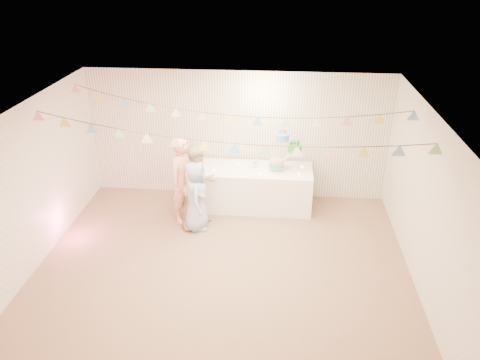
# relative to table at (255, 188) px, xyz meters

# --- Properties ---
(floor) EXTENTS (6.00, 6.00, 0.00)m
(floor) POSITION_rel_table_xyz_m (-0.40, -1.99, -0.41)
(floor) COLOR brown
(floor) RESTS_ON ground
(ceiling) EXTENTS (6.00, 6.00, 0.00)m
(ceiling) POSITION_rel_table_xyz_m (-0.40, -1.99, 2.19)
(ceiling) COLOR white
(ceiling) RESTS_ON ground
(back_wall) EXTENTS (6.00, 6.00, 0.00)m
(back_wall) POSITION_rel_table_xyz_m (-0.40, 0.51, 0.89)
(back_wall) COLOR white
(back_wall) RESTS_ON ground
(front_wall) EXTENTS (6.00, 6.00, 0.00)m
(front_wall) POSITION_rel_table_xyz_m (-0.40, -4.49, 0.89)
(front_wall) COLOR white
(front_wall) RESTS_ON ground
(left_wall) EXTENTS (5.00, 5.00, 0.00)m
(left_wall) POSITION_rel_table_xyz_m (-3.40, -1.99, 0.89)
(left_wall) COLOR white
(left_wall) RESTS_ON ground
(right_wall) EXTENTS (5.00, 5.00, 0.00)m
(right_wall) POSITION_rel_table_xyz_m (2.60, -1.99, 0.89)
(right_wall) COLOR white
(right_wall) RESTS_ON ground
(table) EXTENTS (2.19, 0.88, 0.82)m
(table) POSITION_rel_table_xyz_m (0.00, 0.00, 0.00)
(table) COLOR white
(table) RESTS_ON floor
(cake_stand) EXTENTS (0.68, 0.40, 0.76)m
(cake_stand) POSITION_rel_table_xyz_m (0.55, 0.05, 0.72)
(cake_stand) COLOR silver
(cake_stand) RESTS_ON table
(cake_bottom) EXTENTS (0.31, 0.31, 0.15)m
(cake_bottom) POSITION_rel_table_xyz_m (0.40, -0.01, 0.43)
(cake_bottom) COLOR #29C0BA
(cake_bottom) RESTS_ON cake_stand
(cake_middle) EXTENTS (0.27, 0.27, 0.22)m
(cake_middle) POSITION_rel_table_xyz_m (0.73, 0.14, 0.70)
(cake_middle) COLOR green
(cake_middle) RESTS_ON cake_stand
(cake_top_tier) EXTENTS (0.25, 0.25, 0.19)m
(cake_top_tier) POSITION_rel_table_xyz_m (0.49, 0.02, 0.97)
(cake_top_tier) COLOR #4D99F2
(cake_top_tier) RESTS_ON cake_stand
(platter) EXTENTS (0.31, 0.31, 0.02)m
(platter) POSITION_rel_table_xyz_m (-0.54, -0.05, 0.35)
(platter) COLOR white
(platter) RESTS_ON table
(posy) EXTENTS (0.15, 0.15, 0.17)m
(posy) POSITION_rel_table_xyz_m (-0.02, 0.05, 0.43)
(posy) COLOR white
(posy) RESTS_ON table
(person_adult_a) EXTENTS (0.68, 0.72, 1.65)m
(person_adult_a) POSITION_rel_table_xyz_m (-1.27, -0.64, 0.42)
(person_adult_a) COLOR #FBA283
(person_adult_a) RESTS_ON floor
(person_adult_b) EXTENTS (0.96, 0.98, 1.59)m
(person_adult_b) POSITION_rel_table_xyz_m (-0.97, -0.81, 0.38)
(person_adult_b) COLOR tan
(person_adult_b) RESTS_ON floor
(person_child) EXTENTS (0.53, 0.72, 1.34)m
(person_child) POSITION_rel_table_xyz_m (-1.02, -0.92, 0.26)
(person_child) COLOR #99AED8
(person_child) RESTS_ON floor
(bunting_back) EXTENTS (5.60, 1.10, 0.40)m
(bunting_back) POSITION_rel_table_xyz_m (-0.40, -0.89, 1.94)
(bunting_back) COLOR pink
(bunting_back) RESTS_ON ceiling
(bunting_front) EXTENTS (5.60, 0.90, 0.36)m
(bunting_front) POSITION_rel_table_xyz_m (-0.40, -2.19, 1.91)
(bunting_front) COLOR #72A5E5
(bunting_front) RESTS_ON ceiling
(tealight_0) EXTENTS (0.04, 0.04, 0.03)m
(tealight_0) POSITION_rel_table_xyz_m (-0.80, -0.15, 0.43)
(tealight_0) COLOR #FFD88C
(tealight_0) RESTS_ON table
(tealight_1) EXTENTS (0.04, 0.04, 0.03)m
(tealight_1) POSITION_rel_table_xyz_m (-0.35, 0.18, 0.43)
(tealight_1) COLOR #FFD88C
(tealight_1) RESTS_ON table
(tealight_2) EXTENTS (0.04, 0.04, 0.03)m
(tealight_2) POSITION_rel_table_xyz_m (0.10, -0.22, 0.43)
(tealight_2) COLOR #FFD88C
(tealight_2) RESTS_ON table
(tealight_3) EXTENTS (0.04, 0.04, 0.03)m
(tealight_3) POSITION_rel_table_xyz_m (0.35, 0.22, 0.43)
(tealight_3) COLOR #FFD88C
(tealight_3) RESTS_ON table
(tealight_4) EXTENTS (0.04, 0.04, 0.03)m
(tealight_4) POSITION_rel_table_xyz_m (0.82, -0.18, 0.43)
(tealight_4) COLOR #FFD88C
(tealight_4) RESTS_ON table
(tealight_5) EXTENTS (0.04, 0.04, 0.03)m
(tealight_5) POSITION_rel_table_xyz_m (0.90, 0.15, 0.43)
(tealight_5) COLOR #FFD88C
(tealight_5) RESTS_ON table
(tealight_6) EXTENTS (0.04, 0.04, 0.03)m
(tealight_6) POSITION_rel_table_xyz_m (0.51, 0.07, 0.43)
(tealight_6) COLOR #FFD88C
(tealight_6) RESTS_ON table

